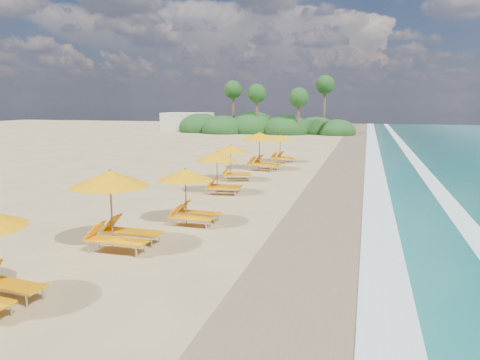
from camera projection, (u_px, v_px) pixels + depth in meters
ground at (240, 209)px, 18.65m from camera, size 160.00×160.00×0.00m
wet_sand at (338, 215)px, 17.58m from camera, size 4.00×160.00×0.01m
surf_foam at (412, 219)px, 16.85m from camera, size 4.00×160.00×0.01m
station_2 at (117, 204)px, 13.42m from camera, size 2.60×2.40×2.41m
station_3 at (190, 192)px, 16.16m from camera, size 2.23×2.06×2.05m
station_4 at (220, 170)px, 21.57m from camera, size 2.33×2.18×2.06m
station_5 at (234, 160)px, 25.28m from camera, size 2.63×2.60×2.04m
station_6 at (262, 148)px, 29.19m from camera, size 3.11×3.01×2.50m
station_7 at (282, 147)px, 33.12m from camera, size 2.66×2.64×2.03m
treeline at (259, 126)px, 64.31m from camera, size 25.80×8.80×9.74m
beach_building at (187, 122)px, 69.83m from camera, size 7.00×5.00×2.80m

